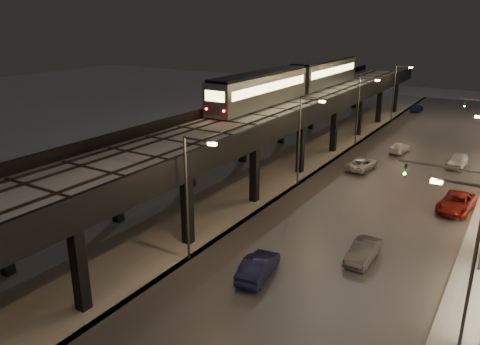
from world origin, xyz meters
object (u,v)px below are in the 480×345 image
Objects in this scene: car_onc_red at (457,161)px; car_mid_dark at (399,148)px; car_mid_silver at (362,164)px; car_far_white at (417,108)px; car_near_white at (258,267)px; car_onc_silver at (363,252)px; subway_train at (297,79)px; car_onc_dark at (456,203)px.

car_mid_dark is at bearing 161.38° from car_onc_red.
car_far_white reaches higher than car_mid_silver.
car_near_white reaches higher than car_onc_silver.
car_onc_red is (8.96, 6.61, 0.09)m from car_mid_silver.
car_near_white is at bearing -68.37° from subway_train.
car_mid_dark is 1.05× the size of car_far_white.
car_onc_silver is at bearing -56.23° from subway_train.
car_onc_red reaches higher than car_onc_dark.
subway_train reaches higher than car_far_white.
car_onc_red reaches higher than car_mid_dark.
subway_train reaches higher than car_onc_silver.
car_onc_red is (2.38, 26.73, 0.08)m from car_onc_silver.
car_near_white is 1.01× the size of car_onc_red.
car_near_white is 7.75m from car_onc_silver.
car_mid_silver reaches higher than car_mid_dark.
car_far_white is at bearing 99.73° from car_onc_silver.
subway_train is 8.38× the size of car_near_white.
subway_train is 33.28m from car_far_white.
car_near_white is 25.92m from car_mid_silver.
car_mid_silver is at bearing 109.28° from car_onc_silver.
car_onc_red reaches higher than car_mid_silver.
car_near_white is 35.25m from car_mid_dark.
car_far_white is at bearing 72.79° from subway_train.
car_onc_red is at bearing 86.08° from car_onc_silver.
car_near_white reaches higher than car_mid_dark.
car_mid_silver is 1.08× the size of car_onc_red.
car_far_white is at bearing 112.07° from car_onc_red.
car_onc_silver is 26.84m from car_onc_red.
car_mid_dark is 7.62m from car_onc_red.
car_onc_dark is at bearing -79.72° from car_onc_red.
car_onc_silver is 0.93× the size of car_onc_red.
car_near_white is 1.08× the size of car_mid_dark.
car_mid_dark is 18.72m from car_onc_dark.
car_onc_dark is (13.01, -45.31, 0.08)m from car_far_white.
car_mid_silver is at bearing 86.16° from car_mid_dark.
car_far_white is (-4.06, 28.86, 0.07)m from car_mid_dark.
car_onc_dark is (8.94, -16.45, 0.15)m from car_mid_dark.
subway_train reaches higher than car_onc_red.
car_onc_silver is (18.36, -27.45, -7.79)m from subway_train.
car_onc_red is (-1.84, 13.69, 0.01)m from car_onc_dark.
car_onc_red is at bearing -1.99° from subway_train.
subway_train is 33.93m from car_onc_silver.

